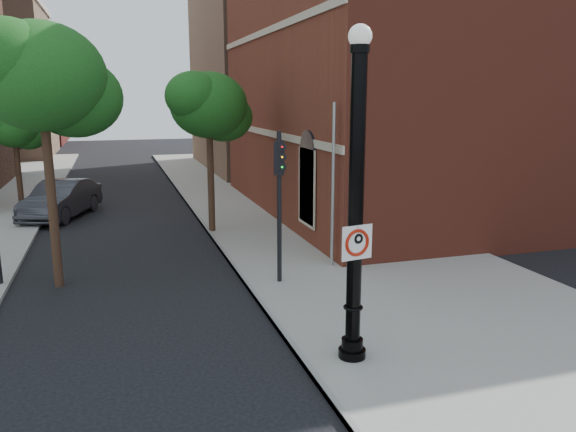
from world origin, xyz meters
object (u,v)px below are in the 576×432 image
object	(u,v)px
lamppost	(355,217)
traffic_signal_right	(279,183)
parked_car	(61,199)
no_parking_sign	(357,242)

from	to	relation	value
lamppost	traffic_signal_right	xyz separation A→B (m)	(-0.04, 4.69, -0.08)
traffic_signal_right	parked_car	bearing A→B (deg)	141.01
parked_car	traffic_signal_right	world-z (taller)	traffic_signal_right
no_parking_sign	traffic_signal_right	size ratio (longest dim) A/B	0.15
parked_car	traffic_signal_right	xyz separation A→B (m)	(6.24, -10.95, 1.99)
lamppost	parked_car	size ratio (longest dim) A/B	1.31
no_parking_sign	traffic_signal_right	xyz separation A→B (m)	(-0.02, 4.84, 0.36)
no_parking_sign	traffic_signal_right	bearing A→B (deg)	80.20
lamppost	parked_car	xyz separation A→B (m)	(-6.29, 15.64, -2.07)
lamppost	traffic_signal_right	size ratio (longest dim) A/B	1.50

